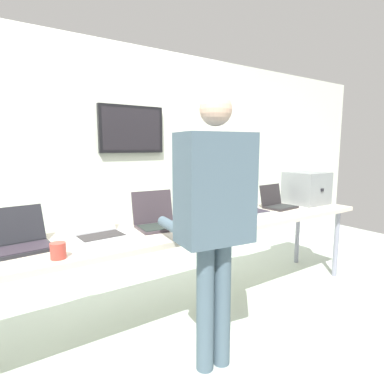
% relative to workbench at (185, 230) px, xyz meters
% --- Properties ---
extents(ground, '(8.00, 8.00, 0.04)m').
position_rel_workbench_xyz_m(ground, '(0.00, 0.00, -0.75)').
color(ground, '#B3BFB4').
extents(back_wall, '(8.00, 0.11, 2.46)m').
position_rel_workbench_xyz_m(back_wall, '(0.00, 1.13, 0.51)').
color(back_wall, silver).
rests_on(back_wall, ground).
extents(workbench, '(3.77, 0.70, 0.78)m').
position_rel_workbench_xyz_m(workbench, '(0.00, 0.00, 0.00)').
color(workbench, beige).
rests_on(workbench, ground).
extents(equipment_box, '(0.40, 0.39, 0.35)m').
position_rel_workbench_xyz_m(equipment_box, '(1.64, 0.05, 0.22)').
color(equipment_box, gray).
rests_on(equipment_box, workbench).
extents(laptop_station_1, '(0.37, 0.37, 0.24)m').
position_rel_workbench_xyz_m(laptop_station_1, '(-1.18, 0.07, 0.10)').
color(laptop_station_1, black).
rests_on(laptop_station_1, workbench).
extents(laptop_station_2, '(0.33, 0.32, 0.23)m').
position_rel_workbench_xyz_m(laptop_station_2, '(-0.70, 0.06, 0.10)').
color(laptop_station_2, '#AEB1B3').
rests_on(laptop_station_2, workbench).
extents(laptop_station_3, '(0.37, 0.35, 0.28)m').
position_rel_workbench_xyz_m(laptop_station_3, '(-0.22, 0.07, 0.11)').
color(laptop_station_3, '#3C333A').
rests_on(laptop_station_3, workbench).
extents(laptop_station_4, '(0.37, 0.32, 0.25)m').
position_rel_workbench_xyz_m(laptop_station_4, '(0.27, 0.08, 0.10)').
color(laptop_station_4, '#262229').
rests_on(laptop_station_4, workbench).
extents(laptop_station_5, '(0.40, 0.38, 0.24)m').
position_rel_workbench_xyz_m(laptop_station_5, '(0.74, 0.09, 0.10)').
color(laptop_station_5, '#ABB7B5').
rests_on(laptop_station_5, workbench).
extents(laptop_station_6, '(0.34, 0.29, 0.23)m').
position_rel_workbench_xyz_m(laptop_station_6, '(1.18, 0.07, 0.10)').
color(laptop_station_6, '#282527').
rests_on(laptop_station_6, workbench).
extents(person, '(0.49, 0.63, 1.71)m').
position_rel_workbench_xyz_m(person, '(-0.20, -0.62, 0.31)').
color(person, '#4A5F6D').
rests_on(person, ground).
extents(coffee_mug, '(0.09, 0.09, 0.09)m').
position_rel_workbench_xyz_m(coffee_mug, '(-1.02, -0.25, 0.09)').
color(coffee_mug, '#C24336').
rests_on(coffee_mug, workbench).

